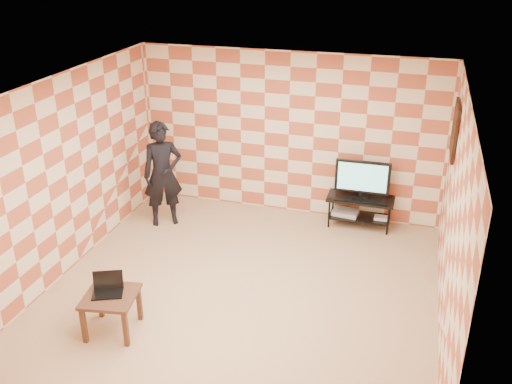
% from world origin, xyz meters
% --- Properties ---
extents(floor, '(5.00, 5.00, 0.00)m').
position_xyz_m(floor, '(0.00, 0.00, 0.00)').
color(floor, tan).
rests_on(floor, ground).
extents(wall_back, '(5.00, 0.02, 2.70)m').
position_xyz_m(wall_back, '(0.00, 2.50, 1.35)').
color(wall_back, beige).
rests_on(wall_back, ground).
extents(wall_front, '(5.00, 0.02, 2.70)m').
position_xyz_m(wall_front, '(0.00, -2.50, 1.35)').
color(wall_front, beige).
rests_on(wall_front, ground).
extents(wall_left, '(0.02, 5.00, 2.70)m').
position_xyz_m(wall_left, '(-2.50, 0.00, 1.35)').
color(wall_left, beige).
rests_on(wall_left, ground).
extents(wall_right, '(0.02, 5.00, 2.70)m').
position_xyz_m(wall_right, '(2.50, 0.00, 1.35)').
color(wall_right, beige).
rests_on(wall_right, ground).
extents(ceiling, '(5.00, 5.00, 0.02)m').
position_xyz_m(ceiling, '(0.00, 0.00, 2.70)').
color(ceiling, white).
rests_on(ceiling, wall_back).
extents(wall_art, '(0.04, 0.72, 0.72)m').
position_xyz_m(wall_art, '(2.47, 1.55, 1.95)').
color(wall_art, black).
rests_on(wall_art, wall_right).
extents(tv_stand, '(1.05, 0.47, 0.50)m').
position_xyz_m(tv_stand, '(1.26, 2.24, 0.37)').
color(tv_stand, black).
rests_on(tv_stand, floor).
extents(tv, '(0.85, 0.16, 0.62)m').
position_xyz_m(tv, '(1.26, 2.24, 0.84)').
color(tv, black).
rests_on(tv, tv_stand).
extents(dvd_player, '(0.43, 0.33, 0.07)m').
position_xyz_m(dvd_player, '(1.03, 2.24, 0.21)').
color(dvd_player, '#B5B5B7').
rests_on(dvd_player, tv_stand).
extents(game_console, '(0.21, 0.15, 0.05)m').
position_xyz_m(game_console, '(1.60, 2.22, 0.20)').
color(game_console, silver).
rests_on(game_console, tv_stand).
extents(side_table, '(0.68, 0.68, 0.50)m').
position_xyz_m(side_table, '(-1.22, -1.28, 0.41)').
color(side_table, '#3A2014').
rests_on(side_table, floor).
extents(laptop, '(0.42, 0.39, 0.23)m').
position_xyz_m(laptop, '(-1.27, -1.23, 0.55)').
color(laptop, black).
rests_on(laptop, side_table).
extents(person, '(0.74, 0.68, 1.71)m').
position_xyz_m(person, '(-1.79, 1.47, 0.85)').
color(person, black).
rests_on(person, floor).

